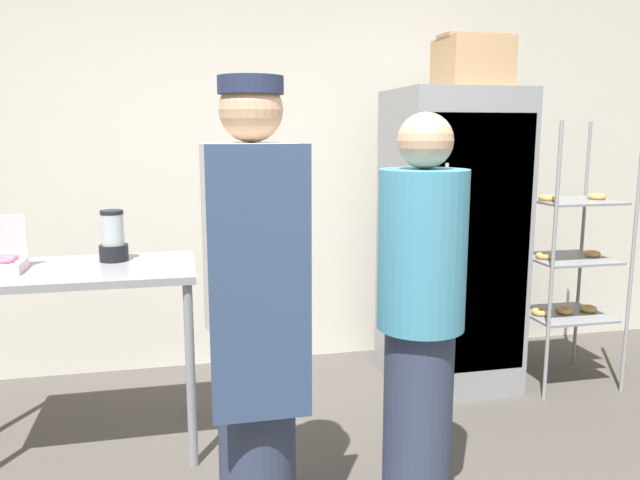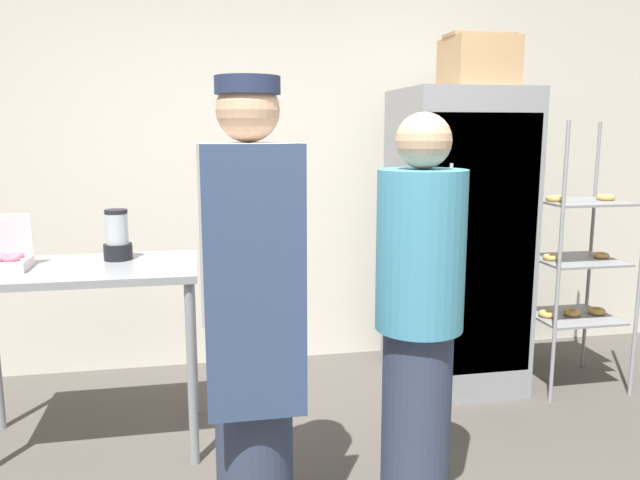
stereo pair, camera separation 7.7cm
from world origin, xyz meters
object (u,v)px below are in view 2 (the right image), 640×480
object	(u,v)px
baking_rack	(576,260)
person_baker	(252,307)
cardboard_storage_box	(478,62)
person_customer	(419,318)
blender_pitcher	(117,238)
refrigerator	(456,241)

from	to	relation	value
baking_rack	person_baker	distance (m)	2.33
cardboard_storage_box	person_customer	size ratio (longest dim) A/B	0.23
baking_rack	person_baker	world-z (taller)	person_baker
baking_rack	person_customer	world-z (taller)	person_customer
blender_pitcher	person_customer	world-z (taller)	person_customer
blender_pitcher	refrigerator	bearing A→B (deg)	8.68
blender_pitcher	cardboard_storage_box	size ratio (longest dim) A/B	0.68
baking_rack	cardboard_storage_box	distance (m)	1.34
baking_rack	person_baker	size ratio (longest dim) A/B	0.92
cardboard_storage_box	baking_rack	bearing A→B (deg)	-8.70
baking_rack	blender_pitcher	size ratio (longest dim) A/B	6.37
person_baker	person_customer	size ratio (longest dim) A/B	1.07
blender_pitcher	cardboard_storage_box	world-z (taller)	cardboard_storage_box
refrigerator	person_baker	bearing A→B (deg)	-137.30
baking_rack	person_baker	xyz separation A→B (m)	(-2.06, -1.08, 0.13)
baking_rack	cardboard_storage_box	size ratio (longest dim) A/B	4.30
refrigerator	blender_pitcher	size ratio (longest dim) A/B	7.10
blender_pitcher	person_customer	bearing A→B (deg)	-37.69
blender_pitcher	person_customer	size ratio (longest dim) A/B	0.16
person_customer	cardboard_storage_box	bearing A→B (deg)	57.43
cardboard_storage_box	person_baker	xyz separation A→B (m)	(-1.42, -1.18, -1.04)
refrigerator	baking_rack	world-z (taller)	refrigerator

